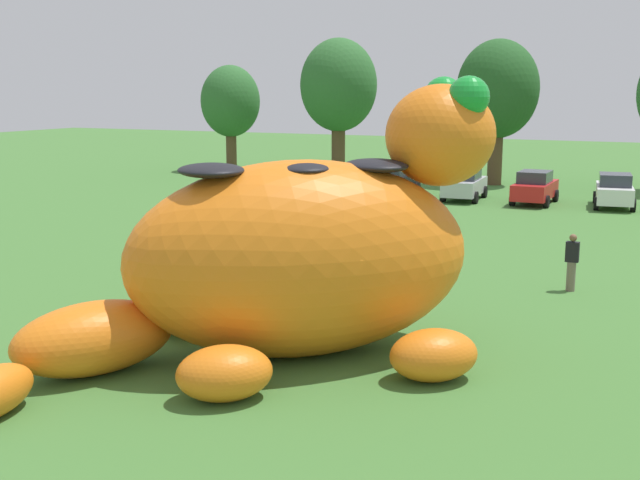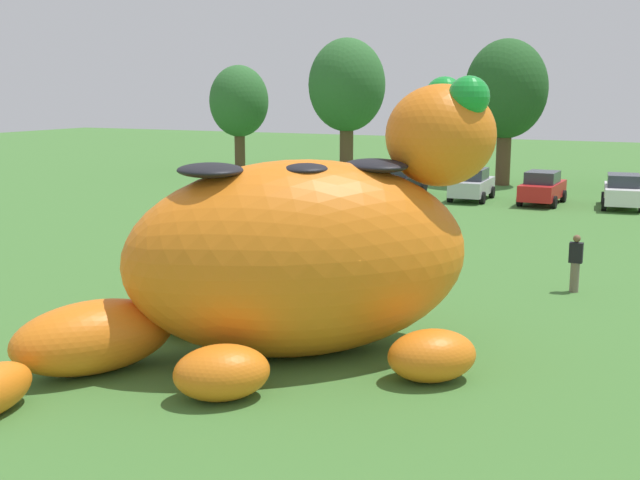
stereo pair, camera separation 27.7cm
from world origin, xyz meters
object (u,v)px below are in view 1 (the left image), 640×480
spectator_by_cars (414,214)px  car_white (614,191)px  car_silver (464,184)px  spectator_mid_field (572,263)px  car_black (394,180)px  car_red (535,187)px  spectator_near_inflatable (278,204)px  giant_inflatable_creature (300,256)px

spectator_by_cars → car_white: bearing=60.1°
car_silver → spectator_by_cars: size_ratio=2.45×
spectator_mid_field → spectator_by_cars: same height
car_white → spectator_by_cars: 13.35m
car_white → spectator_by_cars: size_ratio=2.50×
car_black → car_red: same height
car_red → car_white: 3.89m
spectator_mid_field → car_black: bearing=123.9°
spectator_near_inflatable → spectator_by_cars: same height
spectator_near_inflatable → spectator_by_cars: 6.39m
car_white → spectator_near_inflatable: 17.39m
car_black → car_white: bearing=1.9°
car_white → spectator_mid_field: 18.42m
car_black → spectator_by_cars: bearing=-66.1°
giant_inflatable_creature → spectator_mid_field: size_ratio=6.45×
giant_inflatable_creature → car_silver: (-3.37, 26.42, -1.40)m
car_silver → car_red: size_ratio=1.01×
spectator_mid_field → giant_inflatable_creature: bearing=-119.1°
giant_inflatable_creature → spectator_by_cars: (-2.45, 15.30, -1.41)m
car_white → spectator_mid_field: car_white is taller
car_black → car_red: (7.76, 0.02, 0.00)m
car_black → car_silver: (4.05, -0.06, 0.00)m
spectator_mid_field → car_white: bearing=91.5°
spectator_mid_field → car_silver: bearing=114.2°
giant_inflatable_creature → spectator_by_cars: bearing=99.1°
giant_inflatable_creature → car_black: (-7.42, 26.48, -1.40)m
car_white → spectator_by_cars: bearing=-119.9°
car_white → spectator_near_inflatable: bearing=-138.6°
car_red → spectator_by_cars: size_ratio=2.41×
spectator_near_inflatable → spectator_mid_field: 15.20m
car_black → car_silver: size_ratio=0.99×
car_silver → spectator_mid_field: 19.69m
car_black → car_white: 11.63m
car_black → spectator_by_cars: (4.96, -11.18, -0.01)m
spectator_mid_field → spectator_by_cars: 9.90m
car_black → spectator_mid_field: size_ratio=2.42×
car_white → spectator_by_cars: (-6.66, -11.57, -0.01)m
giant_inflatable_creature → car_white: giant_inflatable_creature is taller
giant_inflatable_creature → car_red: giant_inflatable_creature is taller
giant_inflatable_creature → spectator_mid_field: bearing=60.9°
car_silver → car_red: (3.71, 0.08, 0.00)m
spectator_near_inflatable → giant_inflatable_creature: bearing=-60.1°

